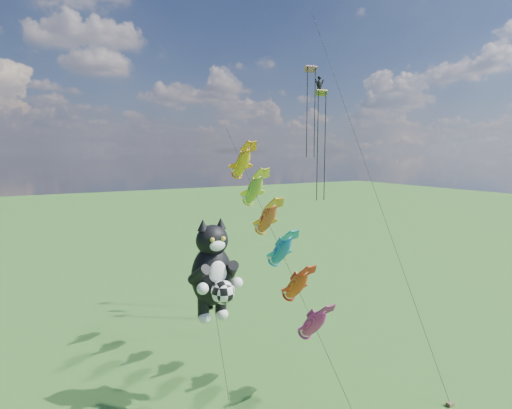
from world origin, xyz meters
TOP-DOWN VIEW (x-y plane):
  - cat_kite_rig at (5.66, 6.80)m, footprint 2.79×4.21m
  - fish_windsock_rig at (11.04, 8.84)m, footprint 1.17×15.97m
  - parafoil_rig at (19.18, 14.43)m, footprint 2.69×17.50m

SIDE VIEW (x-z plane):
  - cat_kite_rig at x=5.66m, z-range 2.68..14.02m
  - fish_windsock_rig at x=11.04m, z-range 1.06..17.99m
  - parafoil_rig at x=19.18m, z-range 5.75..33.12m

